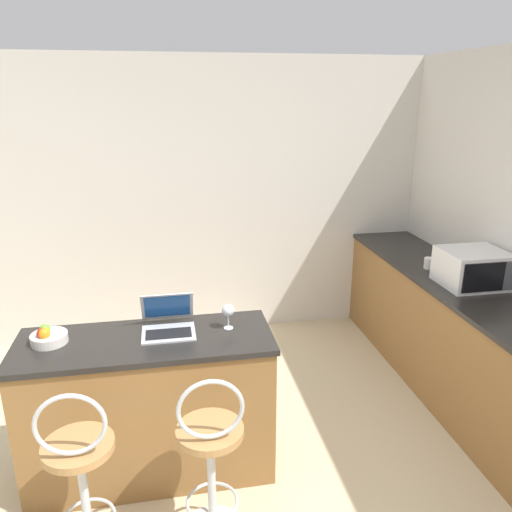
% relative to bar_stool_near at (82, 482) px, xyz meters
% --- Properties ---
extents(wall_back, '(12.00, 0.06, 2.60)m').
position_rel_bar_stool_near_xyz_m(wall_back, '(0.72, 2.54, 0.82)').
color(wall_back, silver).
rests_on(wall_back, ground_plane).
extents(breakfast_bar, '(1.48, 0.55, 0.92)m').
position_rel_bar_stool_near_xyz_m(breakfast_bar, '(0.31, 0.59, -0.02)').
color(breakfast_bar, olive).
rests_on(breakfast_bar, ground_plane).
extents(counter_right, '(0.60, 3.27, 0.92)m').
position_rel_bar_stool_near_xyz_m(counter_right, '(2.62, 0.89, -0.02)').
color(counter_right, olive).
rests_on(counter_right, ground_plane).
extents(bar_stool_near, '(0.40, 0.40, 1.02)m').
position_rel_bar_stool_near_xyz_m(bar_stool_near, '(0.00, 0.00, 0.00)').
color(bar_stool_near, silver).
rests_on(bar_stool_near, ground_plane).
extents(bar_stool_far, '(0.40, 0.40, 1.02)m').
position_rel_bar_stool_near_xyz_m(bar_stool_far, '(0.63, 0.00, 0.00)').
color(bar_stool_far, silver).
rests_on(bar_stool_far, ground_plane).
extents(laptop, '(0.31, 0.31, 0.22)m').
position_rel_bar_stool_near_xyz_m(laptop, '(0.45, 0.69, 0.49)').
color(laptop, '#B7BABF').
rests_on(laptop, breakfast_bar).
extents(microwave, '(0.45, 0.40, 0.26)m').
position_rel_bar_stool_near_xyz_m(microwave, '(2.66, 1.02, 0.57)').
color(microwave, white).
rests_on(microwave, counter_right).
extents(fruit_bowl, '(0.20, 0.20, 0.11)m').
position_rel_bar_stool_near_xyz_m(fruit_bowl, '(-0.22, 0.64, 0.48)').
color(fruit_bowl, silver).
rests_on(fruit_bowl, breakfast_bar).
extents(wine_glass_tall, '(0.07, 0.07, 0.16)m').
position_rel_bar_stool_near_xyz_m(wine_glass_tall, '(0.80, 0.64, 0.55)').
color(wine_glass_tall, silver).
rests_on(wine_glass_tall, breakfast_bar).
extents(mug_white, '(0.09, 0.08, 0.09)m').
position_rel_bar_stool_near_xyz_m(mug_white, '(2.54, 1.41, 0.48)').
color(mug_white, white).
rests_on(mug_white, counter_right).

